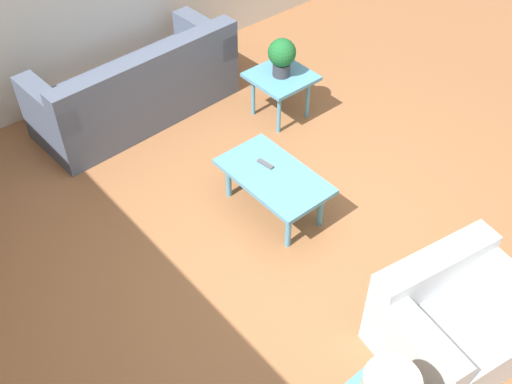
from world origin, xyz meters
TOP-DOWN VIEW (x-y plane):
  - ground_plane at (0.00, 0.00)m, footprint 14.00×14.00m
  - sofa at (2.27, 0.04)m, footprint 0.93×2.10m
  - armchair at (-1.44, -0.13)m, footprint 0.95×1.09m
  - coffee_table at (0.35, -0.09)m, footprint 0.97×0.55m
  - side_table_plant at (1.34, -1.05)m, footprint 0.58×0.58m
  - potted_plant at (1.34, -1.05)m, footprint 0.27×0.27m
  - remote_control at (0.49, -0.11)m, footprint 0.16×0.06m

SIDE VIEW (x-z plane):
  - ground_plane at x=0.00m, z-range 0.00..0.00m
  - armchair at x=-1.44m, z-range -0.07..0.64m
  - sofa at x=2.27m, z-range -0.10..0.73m
  - coffee_table at x=0.35m, z-range 0.15..0.56m
  - remote_control at x=0.49m, z-range 0.41..0.43m
  - side_table_plant at x=1.34m, z-range 0.18..0.67m
  - potted_plant at x=1.34m, z-range 0.51..0.90m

